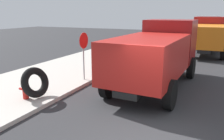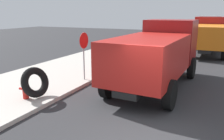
{
  "view_description": "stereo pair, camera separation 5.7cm",
  "coord_description": "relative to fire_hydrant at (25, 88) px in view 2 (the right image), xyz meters",
  "views": [
    {
      "loc": [
        -5.6,
        -1.5,
        3.37
      ],
      "look_at": [
        3.07,
        2.52,
        1.0
      ],
      "focal_mm": 37.14,
      "sensor_mm": 36.0,
      "label": 1
    },
    {
      "loc": [
        -5.58,
        -1.55,
        3.37
      ],
      "look_at": [
        3.07,
        2.52,
        1.0
      ],
      "focal_mm": 37.14,
      "sensor_mm": 36.0,
      "label": 2
    }
  ],
  "objects": [
    {
      "name": "ground_plane",
      "position": [
        -0.62,
        -5.02,
        -0.57
      ],
      "size": [
        80.0,
        80.0,
        0.0
      ],
      "primitive_type": "plane",
      "color": "#2D2D30"
    },
    {
      "name": "fire_hydrant",
      "position": [
        0.0,
        0.0,
        0.0
      ],
      "size": [
        0.25,
        0.58,
        0.78
      ],
      "color": "red",
      "rests_on": "sidewalk_curb"
    },
    {
      "name": "loose_tire",
      "position": [
        0.26,
        -0.27,
        0.2
      ],
      "size": [
        1.28,
        0.8,
        1.22
      ],
      "primitive_type": "torus",
      "rotation": [
        1.28,
        0.0,
        -0.16
      ],
      "color": "black",
      "rests_on": "sidewalk_curb"
    },
    {
      "name": "stop_sign",
      "position": [
        3.23,
        -0.65,
        1.19
      ],
      "size": [
        0.76,
        0.08,
        2.3
      ],
      "color": "gray",
      "rests_on": "sidewalk_curb"
    },
    {
      "name": "dump_truck_red",
      "position": [
        4.21,
        -3.99,
        1.05
      ],
      "size": [
        7.1,
        3.03,
        3.0
      ],
      "color": "red",
      "rests_on": "ground"
    },
    {
      "name": "dump_truck_orange",
      "position": [
        14.74,
        -5.55,
        1.05
      ],
      "size": [
        7.05,
        2.91,
        3.0
      ],
      "color": "orange",
      "rests_on": "ground"
    },
    {
      "name": "dump_truck_blue",
      "position": [
        27.49,
        -5.02,
        1.05
      ],
      "size": [
        7.08,
        3.0,
        3.0
      ],
      "color": "#1E3899",
      "rests_on": "ground"
    }
  ]
}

